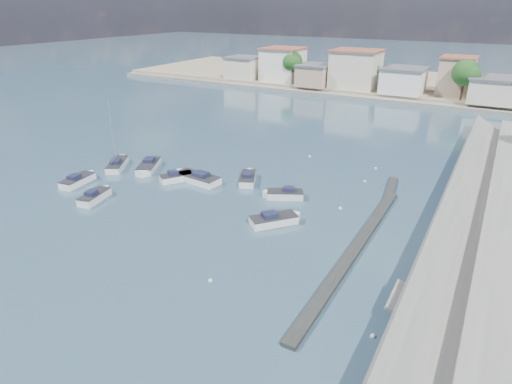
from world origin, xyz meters
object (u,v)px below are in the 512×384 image
motorboat_b (178,177)px  motorboat_d (283,195)px  motorboat_g (148,167)px  motorboat_a (96,196)px  motorboat_e (79,180)px  motorboat_c (196,178)px  sailboat (118,164)px  motorboat_f (248,178)px  motorboat_h (276,220)px

motorboat_b → motorboat_d: (12.98, 1.70, -0.00)m
motorboat_g → motorboat_a: bearing=-81.6°
motorboat_b → motorboat_e: bearing=-145.7°
motorboat_g → motorboat_c: bearing=0.5°
motorboat_d → sailboat: bearing=-174.9°
motorboat_a → sailboat: (-5.46, 8.31, 0.05)m
sailboat → motorboat_a: bearing=-56.7°
motorboat_e → sailboat: bearing=91.4°
motorboat_c → motorboat_d: bearing=4.1°
motorboat_b → motorboat_g: same height
motorboat_a → motorboat_c: (6.02, 9.55, 0.00)m
motorboat_c → motorboat_g: (-7.42, -0.06, 0.00)m
motorboat_b → motorboat_c: 2.05m
motorboat_c → motorboat_f: bearing=29.1°
motorboat_e → motorboat_g: (3.91, 7.30, 0.00)m
motorboat_e → motorboat_h: same height
motorboat_d → motorboat_g: same height
motorboat_d → motorboat_f: 6.14m
motorboat_b → motorboat_f: (7.26, 3.92, 0.00)m
motorboat_f → motorboat_g: size_ratio=0.82×
motorboat_c → sailboat: sailboat is taller
motorboat_a → motorboat_d: 20.04m
motorboat_d → sailboat: size_ratio=0.47×
motorboat_h → motorboat_b: bearing=165.5°
motorboat_f → motorboat_h: same height
motorboat_a → motorboat_h: size_ratio=0.99×
motorboat_c → motorboat_f: 6.19m
motorboat_c → motorboat_e: bearing=-147.0°
motorboat_g → motorboat_h: size_ratio=1.23×
motorboat_c → motorboat_h: size_ratio=1.43×
motorboat_a → motorboat_e: same height
motorboat_c → motorboat_h: bearing=-19.9°
motorboat_f → motorboat_g: same height
motorboat_b → sailboat: (-9.63, -0.34, 0.05)m
motorboat_b → motorboat_d: size_ratio=0.96×
motorboat_b → motorboat_f: size_ratio=0.88×
motorboat_f → sailboat: 17.42m
motorboat_h → sailboat: 24.93m
motorboat_e → motorboat_g: same height
motorboat_b → motorboat_f: bearing=28.4°
motorboat_a → motorboat_e: size_ratio=0.91×
motorboat_e → motorboat_f: same height
motorboat_b → motorboat_e: 11.47m
motorboat_c → motorboat_e: (-11.33, -7.36, -0.00)m
motorboat_h → motorboat_d: bearing=110.3°
motorboat_b → motorboat_e: same height
motorboat_f → motorboat_d: bearing=-21.2°
motorboat_a → motorboat_h: bearing=13.9°
motorboat_a → motorboat_g: size_ratio=0.80×
motorboat_g → sailboat: sailboat is taller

